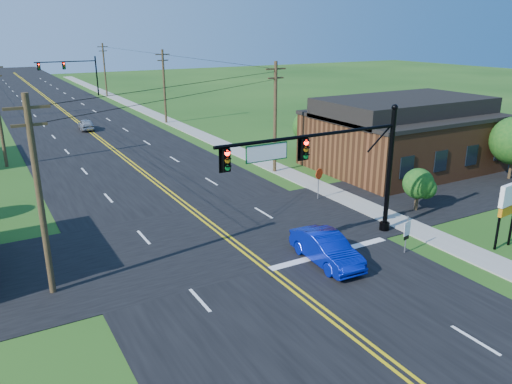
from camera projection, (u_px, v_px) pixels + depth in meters
ground at (360, 345)px, 18.93m from camera, size 260.00×260.00×0.00m
road_main at (83, 128)px, 60.14m from camera, size 16.00×220.00×0.04m
road_cross at (222, 236)px, 28.82m from camera, size 70.00×10.00×0.04m
sidewalk at (197, 133)px, 56.85m from camera, size 2.00×160.00×0.08m
signal_mast_main at (328, 163)px, 26.09m from camera, size 11.30×0.60×7.48m
signal_mast_far at (70, 70)px, 85.55m from camera, size 10.98×0.60×7.48m
brick_building at (401, 140)px, 42.47m from camera, size 14.20×11.20×4.70m
utility_pole_left_a at (39, 194)px, 21.22m from camera, size 1.80×0.28×9.00m
utility_pole_right_a at (275, 116)px, 40.21m from camera, size 1.80×0.28×9.00m
utility_pole_right_b at (164, 85)px, 61.64m from camera, size 1.80×0.28×9.00m
utility_pole_right_c at (105, 69)px, 86.37m from camera, size 1.80×0.28×9.00m
tree_right_back at (308, 126)px, 47.10m from camera, size 3.00×3.00×4.10m
shrub_corner at (418, 184)px, 32.32m from camera, size 2.00×2.00×2.86m
blue_car at (326, 249)px, 25.29m from camera, size 1.93×4.83×1.56m
distant_car at (86, 125)px, 58.47m from camera, size 1.76×3.88×1.29m
route_sign at (407, 232)px, 26.27m from camera, size 0.52×0.13×2.11m
stop_sign at (319, 177)px, 34.50m from camera, size 0.78×0.28×2.27m
pylon_sign at (509, 201)px, 26.56m from camera, size 1.79×0.47×3.64m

